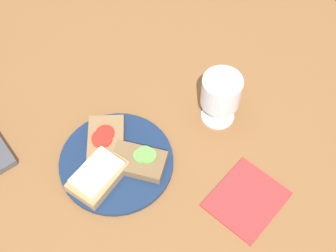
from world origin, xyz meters
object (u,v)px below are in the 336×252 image
Objects in this scene: sandwich_with_tomato at (106,140)px; napkin at (247,199)px; wine_glass at (221,94)px; sandwich_with_cucumber at (139,161)px; plate at (115,163)px; sandwich_with_cheese at (98,175)px.

sandwich_with_tomato is 29.98cm from napkin.
wine_glass is (22.58, -8.26, 5.79)cm from sandwich_with_tomato.
napkin is (14.37, -26.24, -1.93)cm from sandwich_with_tomato.
sandwich_with_cucumber is at bearing 179.22° from wine_glass.
sandwich_with_tomato is (1.16, 4.65, 1.62)cm from plate.
sandwich_with_cucumber is 8.41cm from sandwich_with_cheese.
plate is at bearing -104.03° from sandwich_with_tomato.
sandwich_with_cucumber is 21.92cm from napkin.
wine_glass reaches higher than sandwich_with_tomato.
sandwich_with_tomato is (-2.40, 7.98, -0.03)cm from sandwich_with_cucumber.
plate is 26.60cm from napkin.
sandwich_with_cheese is 28.93cm from wine_glass.
wine_glass reaches higher than sandwich_with_cucumber.
sandwich_with_tomato is at bearing 75.97° from plate.
wine_glass is at bearing -20.09° from sandwich_with_tomato.
wine_glass is at bearing -8.64° from plate.
plate is 5.15cm from sandwich_with_cucumber.
sandwich_with_cucumber is 8.33cm from sandwich_with_tomato.
sandwich_with_cheese is at bearing 134.76° from napkin.
sandwich_with_cucumber is 1.01× the size of wine_glass.
plate is at bearing 15.87° from sandwich_with_cheese.
plate is 1.90× the size of wine_glass.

